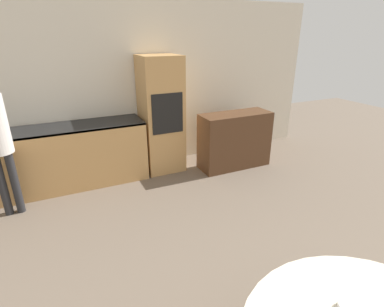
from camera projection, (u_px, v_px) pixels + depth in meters
The scene contains 4 objects.
wall_back at pixel (120, 89), 4.61m from camera, with size 6.95×0.05×2.60m.
kitchen_counter at pixel (44, 160), 4.15m from camera, with size 2.81×0.60×0.90m.
oven_unit at pixel (161, 115), 4.68m from camera, with size 0.60×0.59×1.80m.
sideboard at pixel (235, 140), 4.92m from camera, with size 1.17×0.45×0.91m.
Camera 1 is at (-0.97, 0.75, 2.09)m, focal length 28.00 mm.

